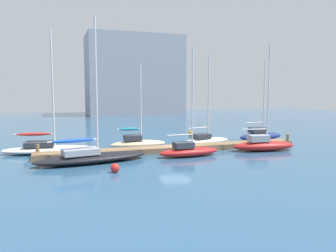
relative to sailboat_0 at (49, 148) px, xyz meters
name	(u,v)px	position (x,y,z in m)	size (l,w,h in m)	color
ground_plane	(175,151)	(10.44, -2.56, -0.47)	(120.00, 120.00, 0.00)	#2D567A
dock_pier	(175,148)	(10.44, -2.56, -0.24)	(23.20, 1.69, 0.46)	#846647
dock_piling_near_end	(38,151)	(-0.77, -1.86, 0.07)	(0.28, 0.28, 1.09)	#846647
dock_piling_far_end	(288,140)	(21.64, -3.26, 0.07)	(0.28, 0.28, 1.09)	#846647
sailboat_0	(49,148)	(0.00, 0.00, 0.00)	(7.98, 3.49, 10.25)	white
sailboat_1	(91,156)	(2.97, -5.00, 0.04)	(8.53, 3.44, 10.44)	black
sailboat_2	(137,142)	(7.67, -0.01, 0.07)	(5.21, 1.72, 7.63)	beige
sailboat_3	(189,150)	(10.63, -5.08, 0.05)	(5.15, 1.75, 8.61)	#B21E1E
sailboat_4	(205,140)	(14.41, -0.18, 0.01)	(5.60, 2.75, 8.67)	white
sailboat_5	(263,144)	(17.77, -4.88, 0.11)	(5.76, 2.35, 9.13)	#B21E1E
sailboat_6	(260,135)	(21.09, 0.39, 0.12)	(5.49, 2.11, 8.46)	navy
mooring_buoy_orange	(191,133)	(15.59, 6.22, -0.15)	(0.65, 0.65, 0.65)	orange
mooring_buoy_red	(115,168)	(4.16, -8.46, -0.18)	(0.59, 0.59, 0.59)	red
harbor_building_distant	(134,76)	(17.63, 44.49, 8.24)	(20.74, 11.86, 17.43)	#9399A3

